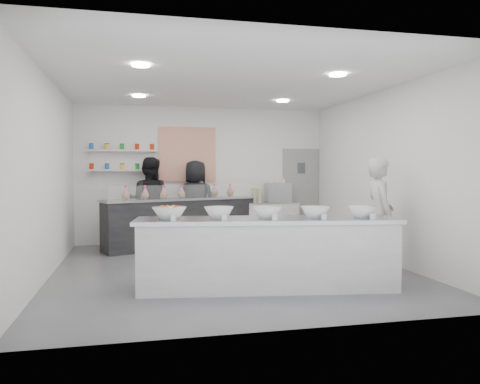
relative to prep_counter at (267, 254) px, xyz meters
name	(u,v)px	position (x,y,z in m)	size (l,w,h in m)	color
floor	(230,269)	(-0.23, 1.39, -0.48)	(6.00, 6.00, 0.00)	#515156
ceiling	(230,82)	(-0.23, 1.39, 2.52)	(6.00, 6.00, 0.00)	white
back_wall	(203,175)	(-0.23, 4.39, 1.02)	(5.50, 5.50, 0.00)	white
left_wall	(48,177)	(-2.98, 1.39, 1.02)	(6.00, 6.00, 0.00)	white
right_wall	(385,176)	(2.52, 1.39, 1.02)	(6.00, 6.00, 0.00)	white
back_door	(301,194)	(2.07, 4.36, 0.57)	(0.88, 0.04, 2.10)	gray
pattern_panel	(188,154)	(-0.58, 4.36, 1.47)	(1.25, 0.03, 1.20)	#E05321
jar_shelf_lower	(122,170)	(-1.98, 4.29, 1.12)	(1.45, 0.22, 0.04)	silver
jar_shelf_upper	(122,151)	(-1.98, 4.29, 1.54)	(1.45, 0.22, 0.04)	silver
preserve_jars	(122,157)	(-1.98, 4.27, 1.40)	(1.45, 0.10, 0.56)	red
downlight_0	(141,65)	(-1.63, 0.39, 2.50)	(0.24, 0.24, 0.02)	white
downlight_1	(338,75)	(1.17, 0.39, 2.50)	(0.24, 0.24, 0.02)	white
downlight_2	(139,96)	(-1.63, 2.99, 2.50)	(0.24, 0.24, 0.02)	white
downlight_3	(283,101)	(1.17, 2.99, 2.50)	(0.24, 0.24, 0.02)	white
prep_counter	(267,254)	(0.00, 0.00, 0.00)	(3.50, 0.79, 0.95)	beige
back_bar	(182,222)	(-0.78, 3.75, 0.04)	(3.31, 0.61, 1.03)	black
sneeze_guard	(188,192)	(-0.68, 3.48, 0.69)	(3.26, 0.01, 0.28)	white
espresso_ledge	(272,221)	(1.32, 4.17, -0.04)	(1.18, 0.38, 0.88)	beige
espresso_machine	(278,193)	(1.44, 4.17, 0.61)	(0.55, 0.38, 0.42)	#93969E
cup_stacks	(257,195)	(0.94, 4.17, 0.56)	(0.24, 0.24, 0.32)	tan
prep_bowls	(267,212)	(0.00, 0.00, 0.56)	(3.00, 0.50, 0.16)	white
label_cards	(285,219)	(0.08, -0.51, 0.51)	(2.66, 0.04, 0.07)	white
cookie_bags	(181,191)	(-0.78, 3.75, 0.69)	(2.55, 0.15, 0.27)	#C55975
woman_prep	(380,215)	(1.98, 0.60, 0.42)	(0.66, 0.43, 1.80)	#B9B8B2
staff_left	(149,202)	(-1.43, 4.00, 0.46)	(0.91, 0.71, 1.87)	black
staff_right	(196,202)	(-0.45, 4.00, 0.43)	(0.89, 0.58, 1.82)	black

